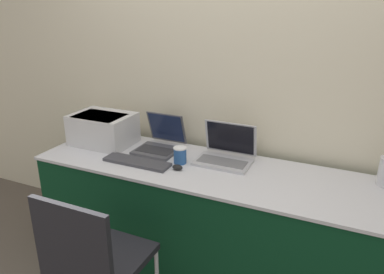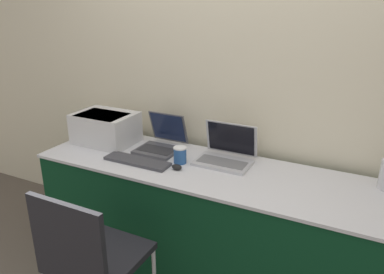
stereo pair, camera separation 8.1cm
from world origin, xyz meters
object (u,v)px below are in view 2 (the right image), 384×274
at_px(laptop_right, 226,154).
at_px(chair, 89,254).
at_px(mouse, 177,167).
at_px(laptop_left, 161,142).
at_px(external_keyboard, 137,161).
at_px(coffee_cup, 180,155).
at_px(printer, 105,127).

height_order(laptop_right, chair, laptop_right).
relative_size(laptop_right, mouse, 5.24).
height_order(laptop_left, mouse, laptop_left).
distance_m(external_keyboard, coffee_cup, 0.29).
distance_m(laptop_left, external_keyboard, 0.28).
height_order(laptop_right, coffee_cup, laptop_right).
bearing_deg(printer, external_keyboard, -26.44).
height_order(laptop_left, chair, laptop_left).
relative_size(laptop_left, laptop_right, 0.90).
height_order(external_keyboard, mouse, mouse).
bearing_deg(laptop_right, external_keyboard, -151.06).
bearing_deg(laptop_left, printer, -170.89).
relative_size(laptop_left, mouse, 4.69).
xyz_separation_m(mouse, chair, (-0.16, -0.66, -0.26)).
relative_size(printer, external_keyboard, 0.95).
xyz_separation_m(printer, laptop_left, (0.44, 0.07, -0.07)).
height_order(external_keyboard, coffee_cup, coffee_cup).
bearing_deg(laptop_left, mouse, -43.95).
height_order(laptop_left, coffee_cup, laptop_left).
bearing_deg(coffee_cup, mouse, -72.65).
relative_size(laptop_left, coffee_cup, 2.93).
height_order(laptop_left, external_keyboard, laptop_left).
bearing_deg(coffee_cup, printer, 172.82).
xyz_separation_m(laptop_left, laptop_right, (0.49, 0.00, -0.00)).
height_order(coffee_cup, chair, chair).
bearing_deg(coffee_cup, laptop_right, 31.67).
height_order(printer, laptop_left, laptop_left).
relative_size(laptop_right, external_keyboard, 0.79).
distance_m(laptop_left, laptop_right, 0.49).
bearing_deg(coffee_cup, chair, -99.64).
bearing_deg(chair, coffee_cup, 80.36).
height_order(external_keyboard, chair, chair).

